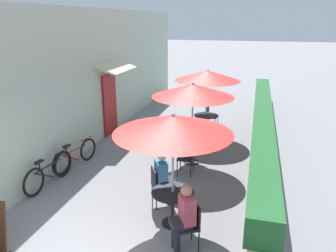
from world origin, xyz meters
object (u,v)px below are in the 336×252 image
object	(u,v)px
coffee_cup_mid	(187,138)
coffee_cup_far	(204,114)
patio_table_mid	(192,145)
bicycle_second	(75,155)
coffee_cup_near	(174,188)
patio_umbrella_far	(208,76)
cafe_chair_mid_left	(189,156)
patio_table_far	(206,120)
cafe_chair_near_left	(190,222)
seated_patron_near_left	(184,215)
patio_table_near	(173,200)
cafe_chair_near_right	(159,183)
patio_umbrella_mid	(193,90)
cafe_chair_far_right	(210,115)
cafe_chair_mid_right	(194,136)
bicycle_leaning	(49,172)
seated_patron_near_right	(164,176)
patio_umbrella_near	(173,124)
cafe_chair_far_left	(201,127)

from	to	relation	value
coffee_cup_mid	coffee_cup_far	size ratio (longest dim) A/B	1.00
patio_table_mid	bicycle_second	size ratio (longest dim) A/B	0.50
coffee_cup_near	patio_umbrella_far	world-z (taller)	patio_umbrella_far
cafe_chair_mid_left	patio_table_far	world-z (taller)	cafe_chair_mid_left
cafe_chair_near_left	coffee_cup_mid	xyz separation A→B (m)	(-0.80, 3.51, 0.24)
coffee_cup_near	patio_table_far	size ratio (longest dim) A/B	0.11
seated_patron_near_left	coffee_cup_near	world-z (taller)	seated_patron_near_left
coffee_cup_far	cafe_chair_mid_left	bearing A→B (deg)	-87.73
patio_table_near	cafe_chair_near_left	distance (m)	0.76
cafe_chair_near_right	patio_table_mid	size ratio (longest dim) A/B	1.05
patio_table_near	patio_umbrella_far	size ratio (longest dim) A/B	0.36
coffee_cup_near	patio_umbrella_mid	bearing A→B (deg)	94.46
cafe_chair_far_right	coffee_cup_far	world-z (taller)	cafe_chair_far_right
cafe_chair_near_right	cafe_chair_mid_right	bearing A→B (deg)	144.84
seated_patron_near_left	cafe_chair_near_right	xyz separation A→B (m)	(-0.83, 1.26, -0.17)
coffee_cup_near	cafe_chair_mid_left	bearing A→B (deg)	94.15
cafe_chair_near_right	bicycle_leaning	xyz separation A→B (m)	(-2.81, 0.14, -0.16)
coffee_cup_near	patio_umbrella_mid	xyz separation A→B (m)	(-0.23, 2.88, 1.32)
seated_patron_near_left	patio_table_near	bearing A→B (deg)	-2.68
cafe_chair_near_left	coffee_cup_near	size ratio (longest dim) A/B	9.67
patio_table_near	patio_table_far	distance (m)	5.41
coffee_cup_near	patio_umbrella_mid	world-z (taller)	patio_umbrella_mid
patio_table_near	patio_table_mid	xyz separation A→B (m)	(-0.21, 2.96, 0.00)
bicycle_second	seated_patron_near_right	bearing A→B (deg)	-11.29
cafe_chair_mid_right	bicycle_leaning	world-z (taller)	cafe_chair_mid_right
coffee_cup_near	cafe_chair_far_right	xyz separation A→B (m)	(-0.18, 6.09, -0.24)
patio_umbrella_near	patio_umbrella_mid	size ratio (longest dim) A/B	1.00
cafe_chair_mid_left	cafe_chair_far_left	distance (m)	2.44
patio_umbrella_far	cafe_chair_far_right	xyz separation A→B (m)	(0.03, 0.76, -1.56)
seated_patron_near_left	patio_umbrella_mid	bearing A→B (deg)	-22.73
seated_patron_near_right	cafe_chair_far_right	bearing A→B (deg)	146.00
cafe_chair_far_left	seated_patron_near_right	bearing A→B (deg)	-173.53
patio_table_mid	cafe_chair_far_left	distance (m)	1.69
coffee_cup_far	bicycle_leaning	world-z (taller)	coffee_cup_far
cafe_chair_near_left	patio_umbrella_near	bearing A→B (deg)	5.78
cafe_chair_near_left	patio_table_mid	size ratio (longest dim) A/B	1.05
cafe_chair_near_right	cafe_chair_mid_left	world-z (taller)	same
seated_patron_near_left	coffee_cup_near	bearing A→B (deg)	-5.92
seated_patron_near_left	patio_umbrella_far	world-z (taller)	patio_umbrella_far
seated_patron_near_right	patio_table_near	bearing A→B (deg)	-2.68
patio_umbrella_near	cafe_chair_far_right	size ratio (longest dim) A/B	2.64
patio_table_near	cafe_chair_mid_right	world-z (taller)	cafe_chair_mid_right
bicycle_second	patio_table_far	bearing A→B (deg)	61.12
coffee_cup_mid	cafe_chair_far_left	size ratio (longest dim) A/B	0.10
cafe_chair_near_left	cafe_chair_far_left	distance (m)	5.29
seated_patron_near_left	patio_umbrella_far	xyz separation A→B (m)	(-0.57, 6.06, 1.39)
seated_patron_near_right	cafe_chair_far_left	bearing A→B (deg)	146.19
cafe_chair_mid_right	patio_table_far	distance (m)	1.69
coffee_cup_near	patio_umbrella_far	xyz separation A→B (m)	(-0.21, 5.33, 1.32)
coffee_cup_near	coffee_cup_far	distance (m)	5.32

